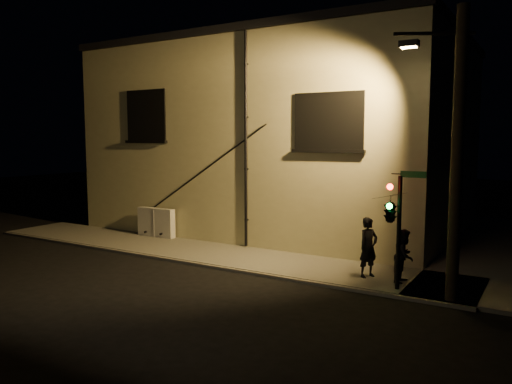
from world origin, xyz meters
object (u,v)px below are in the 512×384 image
Objects in this scene: utility_cabinet at (156,222)px; streetlamp_pole at (455,151)px; pedestrian_b at (404,256)px; traffic_signal at (391,210)px; pedestrian_a at (368,247)px.

streetlamp_pole is (12.57, -2.44, 3.32)m from utility_cabinet.
streetlamp_pole reaches higher than pedestrian_b.
utility_cabinet is 11.32m from traffic_signal.
streetlamp_pole is at bearing -11.01° from utility_cabinet.
streetlamp_pole is at bearing -2.57° from traffic_signal.
traffic_signal is at bearing -12.23° from utility_cabinet.
pedestrian_b is at bearing 145.94° from streetlamp_pole.
traffic_signal is at bearing 177.43° from streetlamp_pole.
streetlamp_pole is (2.55, -0.98, 3.01)m from pedestrian_a.
pedestrian_a is at bearing 93.58° from pedestrian_b.
utility_cabinet is at bearing 168.99° from streetlamp_pole.
utility_cabinet is at bearing 111.02° from pedestrian_a.
streetlamp_pole is (1.62, -0.07, 1.68)m from traffic_signal.
traffic_signal is at bearing -105.05° from pedestrian_a.
pedestrian_a is 4.06m from streetlamp_pole.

